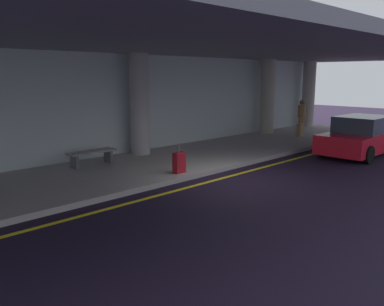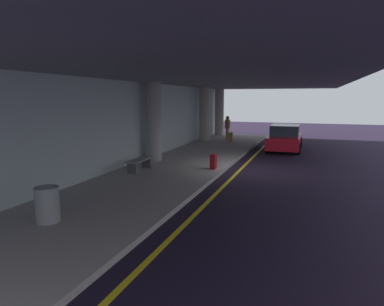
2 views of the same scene
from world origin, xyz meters
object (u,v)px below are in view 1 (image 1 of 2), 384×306
suitcase_upright_secondary (300,130)px  bench_metal (92,155)px  support_column_left_mid (140,105)px  support_column_center (268,97)px  traveler_with_luggage (302,114)px  car_red (361,137)px  suitcase_upright_primary (179,163)px  support_column_right_mid (308,94)px

suitcase_upright_secondary → bench_metal: size_ratio=0.56×
support_column_left_mid → support_column_center: 8.00m
traveler_with_luggage → suitcase_upright_secondary: size_ratio=1.87×
support_column_left_mid → support_column_center: bearing=0.0°
bench_metal → suitcase_upright_secondary: bearing=-7.7°
car_red → support_column_center: bearing=-103.2°
support_column_left_mid → bench_metal: bearing=-169.0°
suitcase_upright_primary → support_column_center: bearing=45.0°
support_column_left_mid → suitcase_upright_primary: support_column_left_mid is taller
support_column_center → suitcase_upright_primary: size_ratio=4.06×
support_column_center → traveler_with_luggage: 1.90m
support_column_center → car_red: (-1.62, -5.51, -1.26)m
traveler_with_luggage → suitcase_upright_secondary: (-0.82, -0.45, -0.65)m
suitcase_upright_secondary → bench_metal: (-10.44, 1.41, 0.04)m
suitcase_upright_primary → bench_metal: suitcase_upright_primary is taller
car_red → traveler_with_luggage: bearing=-118.8°
support_column_center → suitcase_upright_primary: 9.66m
support_column_left_mid → suitcase_upright_primary: size_ratio=4.06×
support_column_center → suitcase_upright_primary: (-8.99, -3.19, -1.51)m
bench_metal → support_column_right_mid: bearing=1.8°
support_column_right_mid → traveler_with_luggage: 3.47m
car_red → traveler_with_luggage: traveler_with_luggage is taller
support_column_left_mid → car_red: (6.38, -5.51, -1.26)m
support_column_left_mid → suitcase_upright_secondary: bearing=-12.9°
support_column_right_mid → car_red: support_column_right_mid is taller
support_column_center → support_column_right_mid: same height
car_red → bench_metal: (-8.69, 5.07, -0.21)m
bench_metal → support_column_center: bearing=2.5°
support_column_left_mid → traveler_with_luggage: (8.95, -1.40, -0.86)m
suitcase_upright_primary → bench_metal: size_ratio=0.56×
suitcase_upright_primary → traveler_with_luggage: bearing=35.6°
support_column_center → bench_metal: 10.42m
bench_metal → car_red: bearing=-30.2°
support_column_right_mid → car_red: 7.97m
traveler_with_luggage → suitcase_upright_secondary: traveler_with_luggage is taller
car_red → suitcase_upright_primary: bearing=-14.3°
support_column_right_mid → suitcase_upright_primary: (-12.99, -3.19, -1.51)m
suitcase_upright_secondary → bench_metal: 10.53m
car_red → bench_metal: car_red is taller
support_column_left_mid → traveler_with_luggage: bearing=-8.9°
support_column_center → support_column_right_mid: (4.00, 0.00, 0.00)m
car_red → suitcase_upright_primary: (-7.37, 2.33, -0.25)m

